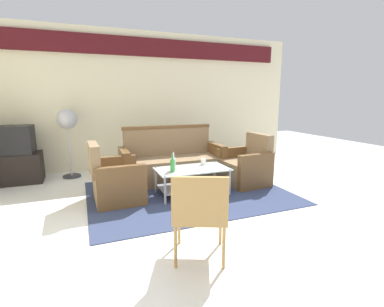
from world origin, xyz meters
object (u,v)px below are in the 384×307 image
(armchair_left, at_px, (116,182))
(television, at_px, (13,140))
(couch, at_px, (172,163))
(tv_stand, at_px, (17,168))
(wicker_chair, at_px, (200,210))
(bottle_clear, at_px, (174,163))
(bottle_green, at_px, (172,165))
(pedestal_fan, at_px, (67,123))
(coffee_table, at_px, (192,177))
(armchair_right, at_px, (245,168))
(cup, at_px, (203,162))

(armchair_left, xyz_separation_m, television, (-1.49, 1.54, 0.47))
(couch, distance_m, tv_stand, 2.70)
(armchair_left, distance_m, wicker_chair, 1.93)
(bottle_clear, bearing_deg, armchair_left, 171.01)
(bottle_green, relative_size, pedestal_fan, 0.20)
(coffee_table, height_order, bottle_clear, bottle_clear)
(armchair_right, bearing_deg, armchair_left, 86.38)
(bottle_green, bearing_deg, coffee_table, 11.75)
(couch, relative_size, wicker_chair, 2.15)
(bottle_green, relative_size, cup, 2.55)
(bottle_clear, height_order, wicker_chair, wicker_chair)
(coffee_table, bearing_deg, bottle_green, -168.25)
(couch, bearing_deg, armchair_left, 32.91)
(coffee_table, height_order, bottle_green, bottle_green)
(bottle_clear, relative_size, wicker_chair, 0.32)
(coffee_table, xyz_separation_m, tv_stand, (-2.62, 1.68, -0.01))
(coffee_table, xyz_separation_m, cup, (0.26, 0.17, 0.19))
(tv_stand, distance_m, television, 0.50)
(couch, relative_size, bottle_green, 7.10)
(couch, distance_m, wicker_chair, 2.58)
(bottle_clear, height_order, television, television)
(couch, height_order, bottle_clear, couch)
(armchair_left, relative_size, bottle_clear, 3.16)
(armchair_right, bearing_deg, couch, 55.54)
(couch, xyz_separation_m, wicker_chair, (-0.54, -2.52, 0.18))
(tv_stand, height_order, television, television)
(tv_stand, bearing_deg, coffee_table, -32.64)
(pedestal_fan, bearing_deg, cup, -37.79)
(pedestal_fan, bearing_deg, coffee_table, -44.54)
(tv_stand, bearing_deg, armchair_left, -45.77)
(couch, xyz_separation_m, tv_stand, (-2.56, 0.86, -0.06))
(bottle_clear, height_order, pedestal_fan, pedestal_fan)
(coffee_table, relative_size, bottle_green, 4.32)
(tv_stand, bearing_deg, wicker_chair, -59.17)
(armchair_left, height_order, pedestal_fan, pedestal_fan)
(bottle_green, height_order, television, television)
(cup, xyz_separation_m, pedestal_fan, (-2.02, 1.56, 0.55))
(bottle_green, bearing_deg, armchair_right, 9.55)
(armchair_left, height_order, coffee_table, armchair_left)
(tv_stand, bearing_deg, television, 86.43)
(armchair_left, xyz_separation_m, bottle_clear, (0.83, -0.13, 0.22))
(cup, bearing_deg, bottle_clear, -164.47)
(tv_stand, height_order, pedestal_fan, pedestal_fan)
(tv_stand, bearing_deg, couch, -18.66)
(coffee_table, height_order, tv_stand, tv_stand)
(bottle_green, bearing_deg, tv_stand, 142.55)
(armchair_left, distance_m, cup, 1.40)
(wicker_chair, bearing_deg, pedestal_fan, 131.85)
(armchair_right, height_order, pedestal_fan, pedestal_fan)
(television, xyz_separation_m, wicker_chair, (2.02, -3.38, -0.27))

